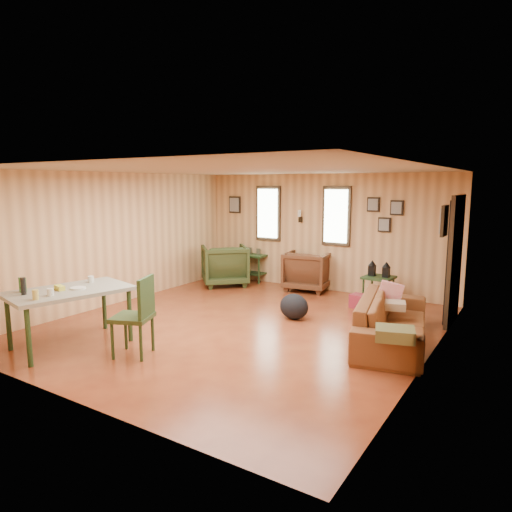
{
  "coord_description": "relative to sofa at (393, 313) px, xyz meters",
  "views": [
    {
      "loc": [
        3.85,
        -5.69,
        2.19
      ],
      "look_at": [
        0.0,
        0.4,
        1.05
      ],
      "focal_mm": 32.0,
      "sensor_mm": 36.0,
      "label": 1
    }
  ],
  "objects": [
    {
      "name": "recliner_green",
      "position": [
        -4.14,
        1.74,
        0.05
      ],
      "size": [
        1.28,
        1.28,
        0.97
      ],
      "primitive_type": "imported",
      "rotation": [
        0.0,
        0.0,
        -2.37
      ],
      "color": "#303A1A",
      "rests_on": "ground"
    },
    {
      "name": "sofa_pillows",
      "position": [
        0.1,
        -0.35,
        0.08
      ],
      "size": [
        0.96,
        1.88,
        0.39
      ],
      "rotation": [
        0.0,
        0.0,
        0.3
      ],
      "color": "#4D4D2B",
      "rests_on": "sofa"
    },
    {
      "name": "room",
      "position": [
        -2.02,
        -0.2,
        0.77
      ],
      "size": [
        5.54,
        6.04,
        2.44
      ],
      "color": "brown",
      "rests_on": "ground"
    },
    {
      "name": "end_table",
      "position": [
        -3.81,
        2.43,
        -0.0
      ],
      "size": [
        0.61,
        0.56,
        0.77
      ],
      "rotation": [
        0.0,
        0.0,
        0.02
      ],
      "color": "#243F1C",
      "rests_on": "ground"
    },
    {
      "name": "recliner_brown",
      "position": [
        -2.4,
        2.27,
        0.02
      ],
      "size": [
        0.99,
        0.95,
        0.9
      ],
      "primitive_type": "imported",
      "rotation": [
        0.0,
        0.0,
        3.3
      ],
      "color": "#4F2B17",
      "rests_on": "ground"
    },
    {
      "name": "cooler",
      "position": [
        -0.98,
        1.5,
        -0.31
      ],
      "size": [
        0.39,
        0.31,
        0.25
      ],
      "rotation": [
        0.0,
        0.0,
        -0.21
      ],
      "color": "maroon",
      "rests_on": "ground"
    },
    {
      "name": "side_table",
      "position": [
        -0.79,
        1.89,
        0.12
      ],
      "size": [
        0.54,
        0.54,
        0.82
      ],
      "rotation": [
        0.0,
        0.0,
        -0.06
      ],
      "color": "#243F1C",
      "rests_on": "ground"
    },
    {
      "name": "sofa",
      "position": [
        0.0,
        0.0,
        0.0
      ],
      "size": [
        1.09,
        2.29,
        0.86
      ],
      "primitive_type": "imported",
      "rotation": [
        0.0,
        0.0,
        1.78
      ],
      "color": "brown",
      "rests_on": "ground"
    },
    {
      "name": "dining_chair",
      "position": [
        -2.61,
        -2.22,
        0.15
      ],
      "size": [
        0.61,
        0.61,
        1.03
      ],
      "rotation": [
        0.0,
        0.0,
        0.4
      ],
      "color": "#303A1A",
      "rests_on": "ground"
    },
    {
      "name": "backpack",
      "position": [
        -1.67,
        0.27,
        -0.22
      ],
      "size": [
        0.51,
        0.4,
        0.42
      ],
      "rotation": [
        0.0,
        0.0,
        -0.07
      ],
      "color": "black",
      "rests_on": "ground"
    },
    {
      "name": "dining_table",
      "position": [
        -3.68,
        -2.46,
        0.29
      ],
      "size": [
        1.26,
        1.72,
        1.01
      ],
      "rotation": [
        0.0,
        0.0,
        -0.24
      ],
      "color": "gray",
      "rests_on": "ground"
    }
  ]
}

